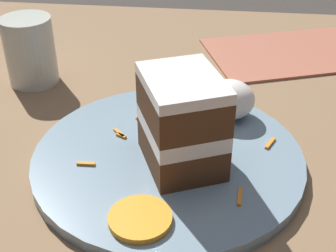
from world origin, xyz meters
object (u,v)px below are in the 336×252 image
object	(u,v)px
drinking_glass	(31,55)
menu_card	(290,53)
cake_slice	(182,122)
orange_garnish	(140,219)
plate	(168,158)
cream_dollop	(229,99)

from	to	relation	value
drinking_glass	menu_card	xyz separation A→B (m)	(0.39, 0.15, -0.04)
cake_slice	orange_garnish	bearing A→B (deg)	-130.27
plate	cake_slice	world-z (taller)	cake_slice
drinking_glass	orange_garnish	bearing A→B (deg)	-53.83
plate	orange_garnish	size ratio (longest dim) A/B	5.06
cake_slice	menu_card	xyz separation A→B (m)	(0.15, 0.34, -0.06)
cream_dollop	menu_card	distance (m)	0.26
plate	drinking_glass	world-z (taller)	drinking_glass
orange_garnish	plate	bearing A→B (deg)	83.18
plate	orange_garnish	world-z (taller)	orange_garnish
plate	orange_garnish	bearing A→B (deg)	-96.82
cream_dollop	orange_garnish	distance (m)	0.21
orange_garnish	menu_card	world-z (taller)	orange_garnish
cake_slice	cream_dollop	bearing A→B (deg)	40.62
cake_slice	drinking_glass	size ratio (longest dim) A/B	1.18
menu_card	cream_dollop	bearing A→B (deg)	136.92
menu_card	drinking_glass	bearing A→B (deg)	90.96
plate	drinking_glass	bearing A→B (deg)	141.61
cake_slice	orange_garnish	size ratio (longest dim) A/B	1.93
plate	menu_card	xyz separation A→B (m)	(0.17, 0.32, -0.00)
plate	menu_card	size ratio (longest dim) A/B	1.15
cake_slice	menu_card	distance (m)	0.38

